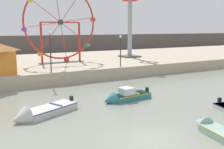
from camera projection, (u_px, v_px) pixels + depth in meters
The scene contains 10 objects.
ground_plane at pixel (149, 140), 14.41m from camera, with size 240.00×240.00×0.00m, color gray.
quay_promenade at pixel (33, 66), 37.74m from camera, with size 110.00×22.48×1.36m, color #B7A88E.
distant_town_skyline at pixel (8, 46), 57.96m from camera, with size 140.00×3.00×4.40m, color #564C47.
motorboat_pale_grey at pixel (40, 113), 18.18m from camera, with size 5.19×3.39×1.42m.
motorboat_seafoam at pixel (219, 132), 14.87m from camera, with size 1.93×5.25×1.09m.
motorboat_teal_painted at pixel (124, 97), 22.24m from camera, with size 4.70×1.72×1.46m.
ferris_wheel_red_frame at pixel (60, 24), 35.46m from camera, with size 10.11×1.20×10.37m.
drop_tower_steel_tower at pixel (130, 17), 42.37m from camera, with size 2.80×2.80×13.02m.
promenade_lamp_near at pixel (50, 46), 27.69m from camera, with size 0.32×0.32×4.28m.
promenade_lamp_far at pixel (121, 46), 31.94m from camera, with size 0.32×0.32×3.81m.
Camera 1 is at (-8.33, -10.92, 5.98)m, focal length 42.62 mm.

